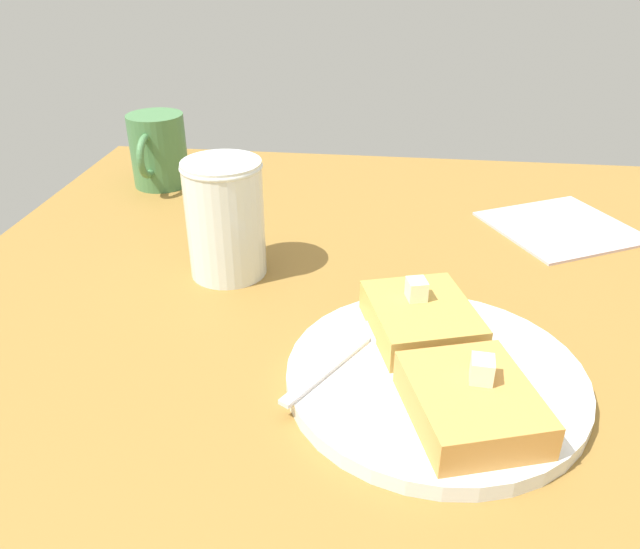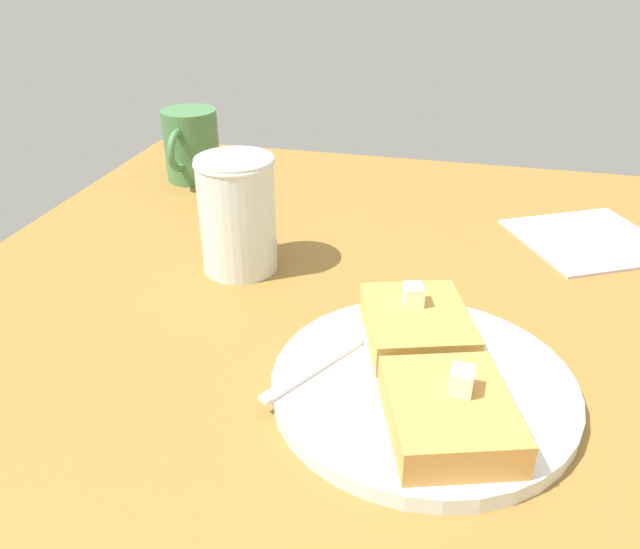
% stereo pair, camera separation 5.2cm
% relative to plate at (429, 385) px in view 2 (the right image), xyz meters
% --- Properties ---
extents(table_surface, '(0.93, 0.93, 0.03)m').
position_rel_plate_xyz_m(table_surface, '(-0.06, -0.00, -0.02)').
color(table_surface, olive).
rests_on(table_surface, ground).
extents(plate, '(0.22, 0.22, 0.01)m').
position_rel_plate_xyz_m(plate, '(0.00, 0.00, 0.00)').
color(plate, silver).
rests_on(plate, table_surface).
extents(toast_slice_left, '(0.11, 0.10, 0.03)m').
position_rel_plate_xyz_m(toast_slice_left, '(-0.05, -0.02, 0.02)').
color(toast_slice_left, gold).
rests_on(toast_slice_left, plate).
extents(toast_slice_middle, '(0.11, 0.10, 0.03)m').
position_rel_plate_xyz_m(toast_slice_middle, '(0.05, 0.02, 0.02)').
color(toast_slice_middle, '#CD8E43').
rests_on(toast_slice_middle, plate).
extents(butter_pat_primary, '(0.02, 0.02, 0.02)m').
position_rel_plate_xyz_m(butter_pat_primary, '(-0.06, -0.02, 0.04)').
color(butter_pat_primary, '#F4EEC7').
rests_on(butter_pat_primary, toast_slice_left).
extents(butter_pat_secondary, '(0.02, 0.02, 0.02)m').
position_rel_plate_xyz_m(butter_pat_secondary, '(0.04, 0.02, 0.04)').
color(butter_pat_secondary, '#F0EEC3').
rests_on(butter_pat_secondary, toast_slice_middle).
extents(fork, '(0.15, 0.09, 0.00)m').
position_rel_plate_xyz_m(fork, '(-0.03, -0.06, 0.01)').
color(fork, silver).
rests_on(fork, plate).
extents(syrup_jar, '(0.08, 0.08, 0.11)m').
position_rel_plate_xyz_m(syrup_jar, '(-0.15, -0.20, 0.05)').
color(syrup_jar, '#592607').
rests_on(syrup_jar, table_surface).
extents(napkin, '(0.19, 0.19, 0.00)m').
position_rel_plate_xyz_m(napkin, '(-0.29, 0.15, -0.01)').
color(napkin, beige).
rests_on(napkin, table_surface).
extents(coffee_mug, '(0.10, 0.07, 0.09)m').
position_rel_plate_xyz_m(coffee_mug, '(-0.37, -0.35, 0.04)').
color(coffee_mug, '#467A46').
rests_on(coffee_mug, table_surface).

